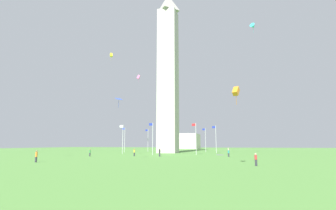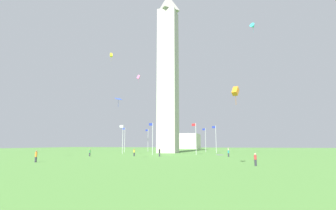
# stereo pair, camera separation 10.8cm
# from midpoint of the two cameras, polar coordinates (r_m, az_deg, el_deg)

# --- Properties ---
(ground_plane) EXTENTS (260.00, 260.00, 0.00)m
(ground_plane) POSITION_cam_midpoint_polar(r_m,az_deg,el_deg) (78.23, 0.04, -11.11)
(ground_plane) COLOR #548C3D
(obelisk_monument) EXTENTS (5.96, 5.96, 54.20)m
(obelisk_monument) POSITION_cam_midpoint_polar(r_m,az_deg,el_deg) (81.89, 0.04, 8.20)
(obelisk_monument) COLOR #B7B2A8
(obelisk_monument) RESTS_ON ground
(flagpole_n) EXTENTS (1.12, 0.14, 8.28)m
(flagpole_n) POSITION_cam_midpoint_polar(r_m,az_deg,el_deg) (83.47, -10.06, -7.74)
(flagpole_n) COLOR silver
(flagpole_n) RESTS_ON ground
(flagpole_ne) EXTENTS (1.12, 0.14, 8.28)m
(flagpole_ne) POSITION_cam_midpoint_polar(r_m,az_deg,el_deg) (72.02, -10.52, -7.53)
(flagpole_ne) COLOR silver
(flagpole_ne) RESTS_ON ground
(flagpole_e) EXTENTS (1.12, 0.14, 8.28)m
(flagpole_e) POSITION_cam_midpoint_polar(r_m,az_deg,el_deg) (63.90, -3.61, -7.48)
(flagpole_e) COLOR silver
(flagpole_e) RESTS_ON ground
(flagpole_se) EXTENTS (1.12, 0.14, 8.28)m
(flagpole_se) POSITION_cam_midpoint_polar(r_m,az_deg,el_deg) (65.60, 6.52, -7.48)
(flagpole_se) COLOR silver
(flagpole_se) RESTS_ON ground
(flagpole_s) EXTENTS (1.12, 0.14, 8.28)m
(flagpole_s) POSITION_cam_midpoint_polar(r_m,az_deg,el_deg) (75.62, 11.11, -7.58)
(flagpole_s) COLOR silver
(flagpole_s) RESTS_ON ground
(flagpole_sw) EXTENTS (1.12, 0.14, 8.28)m
(flagpole_sw) POSITION_cam_midpoint_polar(r_m,az_deg,el_deg) (86.60, 8.74, -7.82)
(flagpole_sw) COLOR silver
(flagpole_sw) RESTS_ON ground
(flagpole_w) EXTENTS (1.12, 0.14, 8.28)m
(flagpole_w) POSITION_cam_midpoint_polar(r_m,az_deg,el_deg) (92.75, 2.49, -7.99)
(flagpole_w) COLOR silver
(flagpole_w) RESTS_ON ground
(flagpole_nw) EXTENTS (1.12, 0.14, 8.28)m
(flagpole_nw) POSITION_cam_midpoint_polar(r_m,az_deg,el_deg) (91.55, -4.68, -7.95)
(flagpole_nw) COLOR silver
(flagpole_nw) RESTS_ON ground
(person_gray_shirt) EXTENTS (0.32, 0.32, 1.78)m
(person_gray_shirt) POSITION_cam_midpoint_polar(r_m,az_deg,el_deg) (65.87, 13.92, -10.45)
(person_gray_shirt) COLOR #2D2D38
(person_gray_shirt) RESTS_ON ground
(person_green_shirt) EXTENTS (0.32, 0.32, 1.63)m
(person_green_shirt) POSITION_cam_midpoint_polar(r_m,az_deg,el_deg) (58.82, -17.72, -10.56)
(person_green_shirt) COLOR #2D2D38
(person_green_shirt) RESTS_ON ground
(person_teal_shirt) EXTENTS (0.32, 0.32, 1.62)m
(person_teal_shirt) POSITION_cam_midpoint_polar(r_m,az_deg,el_deg) (55.63, 13.97, -10.83)
(person_teal_shirt) COLOR #2D2D38
(person_teal_shirt) RESTS_ON ground
(person_red_shirt) EXTENTS (0.32, 0.32, 1.59)m
(person_red_shirt) POSITION_cam_midpoint_polar(r_m,az_deg,el_deg) (33.60, 19.80, -11.90)
(person_red_shirt) COLOR #2D2D38
(person_red_shirt) RESTS_ON ground
(person_black_shirt) EXTENTS (0.32, 0.32, 1.77)m
(person_black_shirt) POSITION_cam_midpoint_polar(r_m,az_deg,el_deg) (55.61, -1.94, -11.01)
(person_black_shirt) COLOR #2D2D38
(person_black_shirt) RESTS_ON ground
(person_yellow_shirt) EXTENTS (0.32, 0.32, 1.70)m
(person_yellow_shirt) POSITION_cam_midpoint_polar(r_m,az_deg,el_deg) (57.99, -7.85, -10.89)
(person_yellow_shirt) COLOR #2D2D38
(person_yellow_shirt) RESTS_ON ground
(person_orange_shirt) EXTENTS (0.32, 0.32, 1.78)m
(person_orange_shirt) POSITION_cam_midpoint_polar(r_m,az_deg,el_deg) (43.14, -28.35, -10.49)
(person_orange_shirt) COLOR #2D2D38
(person_orange_shirt) RESTS_ON ground
(kite_orange_box) EXTENTS (1.01, 1.37, 2.44)m
(kite_orange_box) POSITION_cam_midpoint_polar(r_m,az_deg,el_deg) (32.56, 15.55, 3.13)
(kite_orange_box) COLOR orange
(kite_blue_diamond) EXTENTS (1.51, 1.52, 1.79)m
(kite_blue_diamond) POSITION_cam_midpoint_polar(r_m,az_deg,el_deg) (44.70, -11.41, 1.33)
(kite_blue_diamond) COLOR blue
(kite_yellow_box) EXTENTS (1.20, 1.20, 2.37)m
(kite_yellow_box) POSITION_cam_midpoint_polar(r_m,az_deg,el_deg) (73.24, -13.06, 11.28)
(kite_yellow_box) COLOR yellow
(kite_pink_box) EXTENTS (1.23, 0.91, 2.52)m
(kite_pink_box) POSITION_cam_midpoint_polar(r_m,az_deg,el_deg) (76.83, -6.86, 6.51)
(kite_pink_box) COLOR pink
(kite_cyan_delta) EXTENTS (1.89, 2.00, 2.62)m
(kite_cyan_delta) POSITION_cam_midpoint_polar(r_m,az_deg,el_deg) (69.27, 19.25, 16.95)
(kite_cyan_delta) COLOR #33C6D1
(distant_building) EXTENTS (20.69, 17.65, 8.91)m
(distant_building) POSITION_cam_midpoint_polar(r_m,az_deg,el_deg) (150.82, 3.25, -8.44)
(distant_building) COLOR beige
(distant_building) RESTS_ON ground
(picnic_blanket_near_first_person) EXTENTS (2.07, 1.77, 0.01)m
(picnic_blanket_near_first_person) POSITION_cam_midpoint_polar(r_m,az_deg,el_deg) (65.26, 12.06, -11.31)
(picnic_blanket_near_first_person) COLOR purple
(picnic_blanket_near_first_person) RESTS_ON ground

